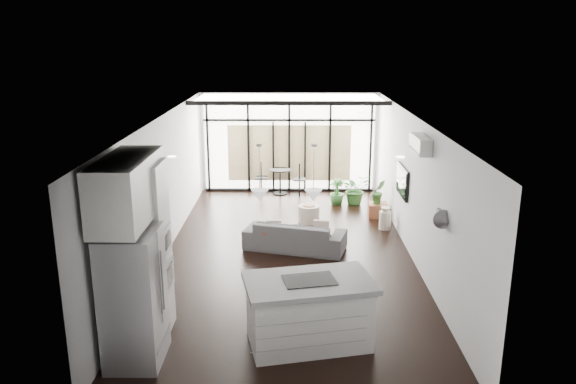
{
  "coord_description": "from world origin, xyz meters",
  "views": [
    {
      "loc": [
        0.08,
        -10.7,
        4.33
      ],
      "look_at": [
        0.0,
        0.3,
        1.25
      ],
      "focal_mm": 35.0,
      "sensor_mm": 36.0,
      "label": 1
    }
  ],
  "objects_px": {
    "pouf": "(309,214)",
    "tv": "(402,181)",
    "fridge": "(134,298)",
    "milk_can": "(385,218)",
    "island": "(309,312)",
    "console_bench": "(297,241)",
    "sofa": "(295,231)"
  },
  "relations": [
    {
      "from": "fridge",
      "to": "pouf",
      "type": "relative_size",
      "value": 3.64
    },
    {
      "from": "fridge",
      "to": "milk_can",
      "type": "xyz_separation_m",
      "value": [
        4.28,
        5.46,
        -0.67
      ]
    },
    {
      "from": "fridge",
      "to": "console_bench",
      "type": "bearing_deg",
      "value": 61.12
    },
    {
      "from": "pouf",
      "to": "milk_can",
      "type": "bearing_deg",
      "value": -15.52
    },
    {
      "from": "milk_can",
      "to": "pouf",
      "type": "bearing_deg",
      "value": 164.48
    },
    {
      "from": "pouf",
      "to": "sofa",
      "type": "bearing_deg",
      "value": -100.86
    },
    {
      "from": "pouf",
      "to": "tv",
      "type": "height_order",
      "value": "tv"
    },
    {
      "from": "island",
      "to": "milk_can",
      "type": "distance_m",
      "value": 5.36
    },
    {
      "from": "console_bench",
      "to": "tv",
      "type": "relative_size",
      "value": 1.27
    },
    {
      "from": "sofa",
      "to": "console_bench",
      "type": "bearing_deg",
      "value": 122.85
    },
    {
      "from": "console_bench",
      "to": "fridge",
      "type": "bearing_deg",
      "value": -115.71
    },
    {
      "from": "pouf",
      "to": "console_bench",
      "type": "bearing_deg",
      "value": -98.99
    },
    {
      "from": "fridge",
      "to": "console_bench",
      "type": "height_order",
      "value": "fridge"
    },
    {
      "from": "island",
      "to": "sofa",
      "type": "bearing_deg",
      "value": 80.67
    },
    {
      "from": "sofa",
      "to": "console_bench",
      "type": "relative_size",
      "value": 1.49
    },
    {
      "from": "island",
      "to": "console_bench",
      "type": "height_order",
      "value": "island"
    },
    {
      "from": "milk_can",
      "to": "tv",
      "type": "relative_size",
      "value": 0.48
    },
    {
      "from": "sofa",
      "to": "island",
      "type": "bearing_deg",
      "value": 108.1
    },
    {
      "from": "island",
      "to": "tv",
      "type": "height_order",
      "value": "tv"
    },
    {
      "from": "fridge",
      "to": "milk_can",
      "type": "distance_m",
      "value": 6.96
    },
    {
      "from": "sofa",
      "to": "pouf",
      "type": "bearing_deg",
      "value": -85.56
    },
    {
      "from": "pouf",
      "to": "tv",
      "type": "bearing_deg",
      "value": -28.9
    },
    {
      "from": "pouf",
      "to": "tv",
      "type": "xyz_separation_m",
      "value": [
        1.98,
        -1.09,
        1.09
      ]
    },
    {
      "from": "sofa",
      "to": "console_bench",
      "type": "xyz_separation_m",
      "value": [
        0.04,
        -0.13,
        -0.18
      ]
    },
    {
      "from": "island",
      "to": "fridge",
      "type": "xyz_separation_m",
      "value": [
        -2.37,
        -0.44,
        0.44
      ]
    },
    {
      "from": "fridge",
      "to": "pouf",
      "type": "height_order",
      "value": "fridge"
    },
    {
      "from": "sofa",
      "to": "pouf",
      "type": "height_order",
      "value": "sofa"
    },
    {
      "from": "console_bench",
      "to": "tv",
      "type": "bearing_deg",
      "value": 22.66
    },
    {
      "from": "tv",
      "to": "island",
      "type": "bearing_deg",
      "value": -115.83
    },
    {
      "from": "island",
      "to": "console_bench",
      "type": "relative_size",
      "value": 1.3
    },
    {
      "from": "island",
      "to": "fridge",
      "type": "distance_m",
      "value": 2.45
    },
    {
      "from": "milk_can",
      "to": "fridge",
      "type": "bearing_deg",
      "value": -128.09
    }
  ]
}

